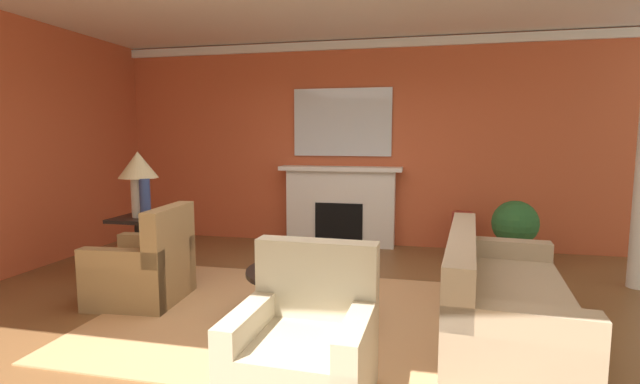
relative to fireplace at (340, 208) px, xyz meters
name	(u,v)px	position (x,y,z in m)	size (l,w,h in m)	color
ground_plane	(309,311)	(0.19, -2.67, -0.56)	(9.41, 9.41, 0.00)	brown
wall_fireplace	(355,144)	(0.19, 0.21, 0.95)	(7.84, 0.12, 3.01)	#C65633
crown_moulding	(355,45)	(0.19, 0.13, 2.38)	(7.84, 0.08, 0.12)	white
area_rug	(303,317)	(0.17, -2.85, -0.55)	(3.60, 2.59, 0.01)	tan
fireplace	(340,208)	(0.00, 0.00, 0.00)	(1.80, 0.35, 1.18)	white
mantel_mirror	(342,122)	(0.00, 0.12, 1.27)	(1.46, 0.04, 0.99)	silver
sofa	(500,304)	(1.81, -2.94, -0.26)	(1.10, 2.18, 0.85)	tan
armchair_near_window	(145,271)	(-1.46, -2.77, -0.25)	(0.85, 0.85, 0.95)	#9E7A4C
armchair_facing_fireplace	(305,354)	(0.52, -4.12, -0.25)	(0.83, 0.83, 0.95)	#C1B293
coffee_table	(303,282)	(0.17, -2.85, -0.22)	(1.00, 1.00, 0.45)	black
side_table	(142,242)	(-1.97, -2.04, -0.16)	(0.56, 0.56, 0.70)	black
table_lamp	(138,171)	(-1.97, -2.04, 0.67)	(0.44, 0.44, 0.75)	beige
vase_on_side_table	(145,199)	(-1.82, -2.16, 0.37)	(0.12, 0.12, 0.46)	navy
vase_tall_corner	(462,234)	(1.72, -0.30, -0.25)	(0.28, 0.28, 0.61)	#9E3328
book_red_cover	(300,272)	(0.19, -3.00, -0.08)	(0.22, 0.16, 0.05)	navy
book_art_folio	(310,263)	(0.25, -2.90, -0.04)	(0.23, 0.17, 0.04)	navy
book_small_novel	(295,253)	(0.08, -2.77, 0.01)	(0.20, 0.17, 0.05)	navy
potted_plant	(515,228)	(2.32, -0.67, -0.07)	(0.56, 0.56, 0.83)	#BCB29E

